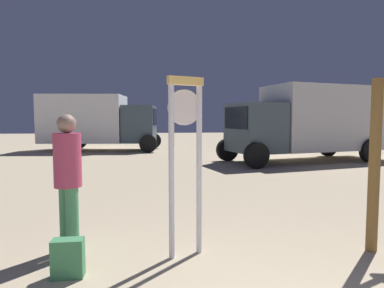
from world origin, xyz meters
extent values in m
cylinder|color=silver|center=(-0.85, 2.37, 1.05)|extent=(0.07, 0.07, 2.10)
cylinder|color=silver|center=(-0.50, 2.50, 1.05)|extent=(0.07, 0.07, 2.10)
cube|color=#FFCC69|center=(-0.67, 2.44, 2.15)|extent=(0.46, 0.23, 0.10)
cylinder|color=white|center=(-0.68, 2.47, 1.83)|extent=(0.42, 0.19, 0.43)
cube|color=black|center=(-0.69, 2.49, 1.83)|extent=(0.10, 0.05, 0.03)
cube|color=black|center=(-0.69, 2.49, 1.83)|extent=(0.06, 0.03, 0.16)
cube|color=brown|center=(1.70, 2.26, 1.10)|extent=(0.13, 0.13, 2.20)
sphere|color=#F2D891|center=(1.78, 2.29, 0.55)|extent=(0.04, 0.04, 0.04)
sphere|color=#F5EE8C|center=(1.78, 2.29, 1.21)|extent=(0.04, 0.04, 0.04)
sphere|color=#EFEF97|center=(1.78, 2.29, 1.87)|extent=(0.04, 0.04, 0.04)
cylinder|color=#4A9260|center=(-2.07, 2.64, 0.42)|extent=(0.16, 0.16, 0.85)
cylinder|color=#4A9260|center=(-2.18, 2.77, 0.42)|extent=(0.16, 0.16, 0.85)
cylinder|color=#B63E5F|center=(-2.12, 2.70, 1.18)|extent=(0.34, 0.34, 0.67)
sphere|color=gray|center=(-2.12, 2.70, 1.63)|extent=(0.23, 0.23, 0.23)
cube|color=#408855|center=(-1.98, 2.02, 0.21)|extent=(0.33, 0.17, 0.42)
cube|color=#478D54|center=(-1.98, 2.13, 0.15)|extent=(0.23, 0.04, 0.18)
cube|color=silver|center=(6.21, 11.34, 1.74)|extent=(5.49, 3.30, 2.58)
cube|color=#43545C|center=(2.87, 10.59, 1.37)|extent=(2.04, 2.41, 1.84)
cube|color=black|center=(2.08, 10.41, 1.74)|extent=(0.42, 1.74, 0.81)
cylinder|color=black|center=(2.04, 11.56, 0.45)|extent=(0.93, 0.44, 0.90)
cylinder|color=black|center=(2.54, 9.35, 0.45)|extent=(0.93, 0.44, 0.90)
cylinder|color=black|center=(7.09, 12.70, 0.45)|extent=(0.93, 0.44, 0.90)
cylinder|color=black|center=(7.59, 10.50, 0.45)|extent=(0.93, 0.44, 0.90)
cube|color=white|center=(-4.60, 16.98, 1.71)|extent=(4.52, 2.87, 2.53)
cube|color=#40525C|center=(-1.62, 16.63, 1.44)|extent=(1.89, 2.45, 1.97)
cube|color=black|center=(-0.80, 16.53, 1.83)|extent=(0.25, 1.90, 0.87)
cylinder|color=black|center=(-1.16, 15.35, 0.45)|extent=(0.92, 0.35, 0.90)
cylinder|color=black|center=(-0.88, 17.76, 0.45)|extent=(0.92, 0.35, 0.90)
cylinder|color=black|center=(-5.45, 15.85, 0.45)|extent=(0.92, 0.35, 0.90)
cylinder|color=black|center=(-5.17, 18.27, 0.45)|extent=(0.92, 0.35, 0.90)
camera|label=1|loc=(-1.11, -1.54, 1.69)|focal=30.88mm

